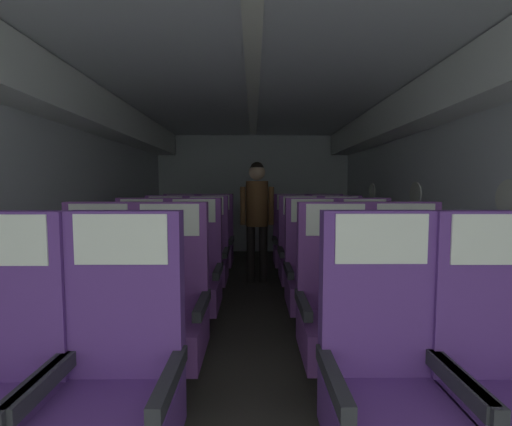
% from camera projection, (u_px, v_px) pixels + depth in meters
% --- Properties ---
extents(ground, '(3.84, 7.35, 0.02)m').
position_uv_depth(ground, '(253.00, 323.00, 3.17)').
color(ground, '#3D3833').
extents(fuselage_shell, '(3.72, 7.00, 2.24)m').
position_uv_depth(fuselage_shell, '(253.00, 145.00, 3.32)').
color(fuselage_shell, silver).
rests_on(fuselage_shell, ground).
extents(seat_a_left_aisle, '(0.49, 0.50, 1.13)m').
position_uv_depth(seat_a_left_aisle, '(116.00, 387.00, 1.31)').
color(seat_a_left_aisle, '#38383D').
rests_on(seat_a_left_aisle, ground).
extents(seat_a_right_aisle, '(0.49, 0.50, 1.13)m').
position_uv_depth(seat_a_right_aisle, '(507.00, 387.00, 1.31)').
color(seat_a_right_aisle, '#38383D').
rests_on(seat_a_right_aisle, ground).
extents(seat_a_right_window, '(0.49, 0.50, 1.13)m').
position_uv_depth(seat_a_right_window, '(386.00, 385.00, 1.33)').
color(seat_a_right_window, '#38383D').
rests_on(seat_a_right_window, ground).
extents(seat_b_left_window, '(0.49, 0.50, 1.13)m').
position_uv_depth(seat_b_left_window, '(95.00, 310.00, 2.13)').
color(seat_b_left_window, '#38383D').
rests_on(seat_b_left_window, ground).
extents(seat_b_left_aisle, '(0.49, 0.50, 1.13)m').
position_uv_depth(seat_b_left_aisle, '(168.00, 311.00, 2.11)').
color(seat_b_left_aisle, '#38383D').
rests_on(seat_b_left_aisle, ground).
extents(seat_b_right_aisle, '(0.49, 0.50, 1.13)m').
position_uv_depth(seat_b_right_aisle, '(409.00, 309.00, 2.15)').
color(seat_b_right_aisle, '#38383D').
rests_on(seat_b_right_aisle, ground).
extents(seat_b_right_window, '(0.49, 0.50, 1.13)m').
position_uv_depth(seat_b_right_window, '(337.00, 311.00, 2.12)').
color(seat_b_right_window, '#38383D').
rests_on(seat_b_right_window, ground).
extents(seat_c_left_window, '(0.49, 0.50, 1.13)m').
position_uv_depth(seat_c_left_window, '(140.00, 276.00, 2.95)').
color(seat_c_left_window, '#38383D').
rests_on(seat_c_left_window, ground).
extents(seat_c_left_aisle, '(0.49, 0.50, 1.13)m').
position_uv_depth(seat_c_left_aisle, '(193.00, 276.00, 2.94)').
color(seat_c_left_aisle, '#38383D').
rests_on(seat_c_left_aisle, ground).
extents(seat_c_right_aisle, '(0.49, 0.50, 1.13)m').
position_uv_depth(seat_c_right_aisle, '(367.00, 275.00, 2.96)').
color(seat_c_right_aisle, '#38383D').
rests_on(seat_c_right_aisle, ground).
extents(seat_c_right_window, '(0.49, 0.50, 1.13)m').
position_uv_depth(seat_c_right_window, '(313.00, 275.00, 2.96)').
color(seat_c_right_window, '#38383D').
rests_on(seat_c_right_window, ground).
extents(seat_d_left_window, '(0.49, 0.50, 1.13)m').
position_uv_depth(seat_d_left_window, '(165.00, 256.00, 3.77)').
color(seat_d_left_window, '#38383D').
rests_on(seat_d_left_window, ground).
extents(seat_d_left_aisle, '(0.49, 0.50, 1.13)m').
position_uv_depth(seat_d_left_aisle, '(206.00, 257.00, 3.75)').
color(seat_d_left_aisle, '#38383D').
rests_on(seat_d_left_aisle, ground).
extents(seat_d_right_aisle, '(0.49, 0.50, 1.13)m').
position_uv_depth(seat_d_right_aisle, '(343.00, 256.00, 3.78)').
color(seat_d_right_aisle, '#38383D').
rests_on(seat_d_right_aisle, ground).
extents(seat_d_right_window, '(0.49, 0.50, 1.13)m').
position_uv_depth(seat_d_right_window, '(301.00, 256.00, 3.78)').
color(seat_d_right_window, '#38383D').
rests_on(seat_d_right_window, ground).
extents(seat_e_left_window, '(0.49, 0.50, 1.13)m').
position_uv_depth(seat_e_left_window, '(180.00, 244.00, 4.59)').
color(seat_e_left_window, '#38383D').
rests_on(seat_e_left_window, ground).
extents(seat_e_left_aisle, '(0.49, 0.50, 1.13)m').
position_uv_depth(seat_e_left_aisle, '(215.00, 244.00, 4.57)').
color(seat_e_left_aisle, '#38383D').
rests_on(seat_e_left_aisle, ground).
extents(seat_e_right_aisle, '(0.49, 0.50, 1.13)m').
position_uv_depth(seat_e_right_aisle, '(327.00, 244.00, 4.58)').
color(seat_e_right_aisle, '#38383D').
rests_on(seat_e_right_aisle, ground).
extents(seat_e_right_window, '(0.49, 0.50, 1.13)m').
position_uv_depth(seat_e_right_window, '(291.00, 244.00, 4.57)').
color(seat_e_right_window, '#38383D').
rests_on(seat_e_right_window, ground).
extents(flight_attendant, '(0.43, 0.28, 1.54)m').
position_uv_depth(flight_attendant, '(257.00, 209.00, 4.42)').
color(flight_attendant, black).
rests_on(flight_attendant, ground).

